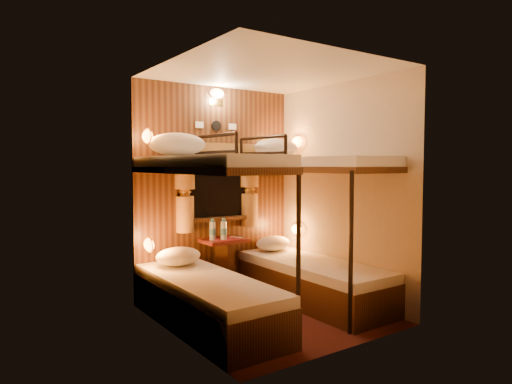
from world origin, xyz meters
TOP-DOWN VIEW (x-y plane):
  - floor at (0.00, 0.00)m, footprint 2.10×2.10m
  - ceiling at (0.00, 0.00)m, footprint 2.10×2.10m
  - wall_back at (0.00, 1.05)m, footprint 2.40×0.00m
  - wall_front at (0.00, -1.05)m, footprint 2.40×0.00m
  - wall_left at (-1.00, 0.00)m, footprint 0.00×2.40m
  - wall_right at (1.00, 0.00)m, footprint 0.00×2.40m
  - back_panel at (0.00, 1.04)m, footprint 2.00×0.03m
  - bunk_left at (-0.65, 0.07)m, footprint 0.72×1.90m
  - bunk_right at (0.65, 0.07)m, footprint 0.72×1.90m
  - window at (0.00, 1.00)m, footprint 1.00×0.12m
  - curtains at (0.00, 0.97)m, footprint 1.10×0.22m
  - back_fixtures at (0.00, 1.00)m, footprint 0.54×0.09m
  - reading_lamps at (-0.00, 0.70)m, footprint 2.00×0.20m
  - table at (0.00, 0.85)m, footprint 0.50×0.34m
  - bottle_left at (-0.14, 0.87)m, footprint 0.07×0.07m
  - bottle_right at (-0.04, 0.80)m, footprint 0.07×0.07m
  - sachet_a at (0.18, 0.81)m, footprint 0.09×0.07m
  - sachet_b at (0.15, 0.90)m, footprint 0.08×0.06m
  - pillow_lower_left at (-0.65, 0.68)m, footprint 0.48×0.34m
  - pillow_lower_right at (0.65, 0.78)m, footprint 0.45×0.32m
  - pillow_upper_left at (-0.65, 0.68)m, footprint 0.60×0.43m
  - pillow_upper_right at (0.65, 0.73)m, footprint 0.57×0.41m

SIDE VIEW (x-z plane):
  - floor at x=0.00m, z-range 0.00..0.00m
  - table at x=0.00m, z-range 0.09..0.74m
  - pillow_lower_right at x=0.65m, z-range 0.46..0.63m
  - pillow_lower_left at x=-0.65m, z-range 0.46..0.65m
  - bunk_left at x=-0.65m, z-range -0.35..1.47m
  - bunk_right at x=0.65m, z-range -0.35..1.47m
  - sachet_b at x=0.15m, z-range 0.65..0.66m
  - sachet_a at x=0.18m, z-range 0.65..0.66m
  - bottle_left at x=-0.14m, z-range 0.63..0.88m
  - bottle_right at x=-0.04m, z-range 0.63..0.88m
  - window at x=0.00m, z-range 0.79..1.58m
  - wall_back at x=0.00m, z-range 0.00..2.40m
  - wall_front at x=0.00m, z-range 0.00..2.40m
  - wall_left at x=-1.00m, z-range 0.00..2.40m
  - wall_right at x=1.00m, z-range 0.00..2.40m
  - back_panel at x=0.00m, z-range 0.00..2.40m
  - reading_lamps at x=0.00m, z-range 0.62..1.86m
  - curtains at x=0.00m, z-range 0.76..1.76m
  - pillow_upper_right at x=0.65m, z-range 1.59..1.81m
  - pillow_upper_left at x=-0.65m, z-range 1.59..1.83m
  - back_fixtures at x=0.00m, z-range 2.00..2.49m
  - ceiling at x=0.00m, z-range 2.40..2.40m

